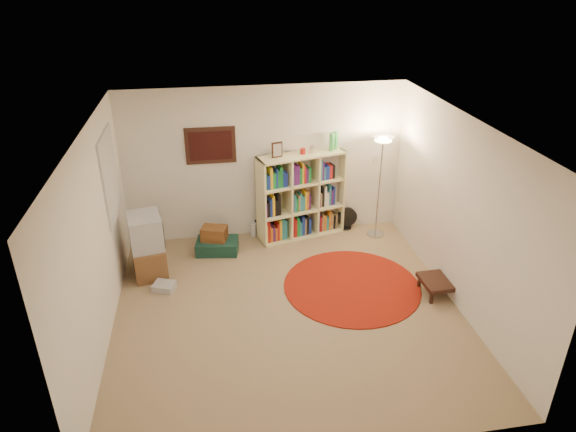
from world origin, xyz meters
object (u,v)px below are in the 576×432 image
object	(u,v)px
floor_lamp	(382,155)
suitcase	(217,246)
floor_fan	(347,218)
tv_stand	(148,246)
bookshelf	(300,197)
side_table	(440,282)

from	to	relation	value
floor_lamp	suitcase	distance (m)	2.98
floor_fan	tv_stand	size ratio (longest dim) A/B	0.42
bookshelf	side_table	distance (m)	2.62
bookshelf	suitcase	size ratio (longest dim) A/B	2.46
floor_lamp	floor_fan	size ratio (longest dim) A/B	4.40
floor_fan	side_table	distance (m)	2.22
suitcase	side_table	distance (m)	3.42
side_table	floor_lamp	bearing A→B (deg)	100.47
floor_lamp	suitcase	xyz separation A→B (m)	(-2.66, -0.13, -1.33)
bookshelf	tv_stand	xyz separation A→B (m)	(-2.40, -0.82, -0.24)
bookshelf	floor_lamp	world-z (taller)	floor_lamp
suitcase	floor_fan	bearing A→B (deg)	19.24
suitcase	side_table	bearing A→B (deg)	-20.72
floor_lamp	tv_stand	bearing A→B (deg)	-170.86
floor_lamp	suitcase	world-z (taller)	floor_lamp
bookshelf	suitcase	world-z (taller)	bookshelf
floor_fan	suitcase	xyz separation A→B (m)	(-2.24, -0.44, -0.09)
bookshelf	floor_lamp	xyz separation A→B (m)	(1.27, -0.23, 0.74)
bookshelf	floor_lamp	distance (m)	1.49
floor_fan	tv_stand	xyz separation A→B (m)	(-3.24, -0.89, 0.26)
tv_stand	suitcase	size ratio (longest dim) A/B	1.35
bookshelf	suitcase	bearing A→B (deg)	-180.00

